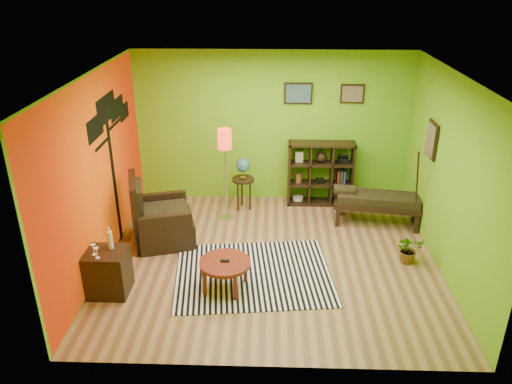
{
  "coord_description": "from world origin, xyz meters",
  "views": [
    {
      "loc": [
        -0.0,
        -6.53,
        4.1
      ],
      "look_at": [
        -0.23,
        0.18,
        1.05
      ],
      "focal_mm": 35.0,
      "sensor_mm": 36.0,
      "label": 1
    }
  ],
  "objects_px": {
    "armchair": "(159,222)",
    "cube_shelf": "(321,174)",
    "coffee_table": "(225,265)",
    "potted_plant": "(409,252)",
    "bench": "(375,201)",
    "floor_lamp": "(225,147)",
    "globe_table": "(243,171)",
    "side_cabinet": "(108,272)"
  },
  "relations": [
    {
      "from": "globe_table",
      "to": "bench",
      "type": "bearing_deg",
      "value": -12.27
    },
    {
      "from": "floor_lamp",
      "to": "cube_shelf",
      "type": "bearing_deg",
      "value": 22.14
    },
    {
      "from": "coffee_table",
      "to": "potted_plant",
      "type": "distance_m",
      "value": 2.82
    },
    {
      "from": "coffee_table",
      "to": "potted_plant",
      "type": "bearing_deg",
      "value": 16.0
    },
    {
      "from": "floor_lamp",
      "to": "cube_shelf",
      "type": "xyz_separation_m",
      "value": [
        1.71,
        0.69,
        -0.74
      ]
    },
    {
      "from": "armchair",
      "to": "cube_shelf",
      "type": "distance_m",
      "value": 3.12
    },
    {
      "from": "globe_table",
      "to": "potted_plant",
      "type": "xyz_separation_m",
      "value": [
        2.6,
        -1.73,
        -0.58
      ]
    },
    {
      "from": "globe_table",
      "to": "bench",
      "type": "distance_m",
      "value": 2.37
    },
    {
      "from": "coffee_table",
      "to": "globe_table",
      "type": "xyz_separation_m",
      "value": [
        0.11,
        2.51,
        0.37
      ]
    },
    {
      "from": "coffee_table",
      "to": "globe_table",
      "type": "height_order",
      "value": "globe_table"
    },
    {
      "from": "side_cabinet",
      "to": "bench",
      "type": "distance_m",
      "value": 4.53
    },
    {
      "from": "side_cabinet",
      "to": "potted_plant",
      "type": "relative_size",
      "value": 2.18
    },
    {
      "from": "potted_plant",
      "to": "side_cabinet",
      "type": "bearing_deg",
      "value": -167.95
    },
    {
      "from": "globe_table",
      "to": "side_cabinet",
      "type": "bearing_deg",
      "value": -122.51
    },
    {
      "from": "globe_table",
      "to": "potted_plant",
      "type": "distance_m",
      "value": 3.17
    },
    {
      "from": "globe_table",
      "to": "cube_shelf",
      "type": "relative_size",
      "value": 0.82
    },
    {
      "from": "coffee_table",
      "to": "floor_lamp",
      "type": "relative_size",
      "value": 0.43
    },
    {
      "from": "cube_shelf",
      "to": "coffee_table",
      "type": "bearing_deg",
      "value": -118.77
    },
    {
      "from": "floor_lamp",
      "to": "armchair",
      "type": "bearing_deg",
      "value": -141.08
    },
    {
      "from": "coffee_table",
      "to": "cube_shelf",
      "type": "xyz_separation_m",
      "value": [
        1.54,
        2.8,
        0.23
      ]
    },
    {
      "from": "armchair",
      "to": "bench",
      "type": "xyz_separation_m",
      "value": [
        3.59,
        0.72,
        0.09
      ]
    },
    {
      "from": "armchair",
      "to": "globe_table",
      "type": "height_order",
      "value": "armchair"
    },
    {
      "from": "coffee_table",
      "to": "bench",
      "type": "bearing_deg",
      "value": 39.81
    },
    {
      "from": "floor_lamp",
      "to": "cube_shelf",
      "type": "distance_m",
      "value": 1.98
    },
    {
      "from": "armchair",
      "to": "potted_plant",
      "type": "bearing_deg",
      "value": -7.44
    },
    {
      "from": "potted_plant",
      "to": "armchair",
      "type": "bearing_deg",
      "value": 172.56
    },
    {
      "from": "globe_table",
      "to": "coffee_table",
      "type": "bearing_deg",
      "value": -92.44
    },
    {
      "from": "coffee_table",
      "to": "floor_lamp",
      "type": "bearing_deg",
      "value": 94.64
    },
    {
      "from": "globe_table",
      "to": "potted_plant",
      "type": "relative_size",
      "value": 2.25
    },
    {
      "from": "bench",
      "to": "potted_plant",
      "type": "bearing_deg",
      "value": -76.3
    },
    {
      "from": "armchair",
      "to": "potted_plant",
      "type": "distance_m",
      "value": 3.93
    },
    {
      "from": "globe_table",
      "to": "floor_lamp",
      "type": "bearing_deg",
      "value": -124.57
    },
    {
      "from": "coffee_table",
      "to": "globe_table",
      "type": "bearing_deg",
      "value": 87.56
    },
    {
      "from": "bench",
      "to": "potted_plant",
      "type": "height_order",
      "value": "bench"
    },
    {
      "from": "armchair",
      "to": "globe_table",
      "type": "distance_m",
      "value": 1.82
    },
    {
      "from": "armchair",
      "to": "cube_shelf",
      "type": "xyz_separation_m",
      "value": [
        2.72,
        1.51,
        0.26
      ]
    },
    {
      "from": "side_cabinet",
      "to": "bench",
      "type": "relative_size",
      "value": 0.62
    },
    {
      "from": "floor_lamp",
      "to": "globe_table",
      "type": "distance_m",
      "value": 0.77
    },
    {
      "from": "armchair",
      "to": "globe_table",
      "type": "bearing_deg",
      "value": 43.4
    },
    {
      "from": "floor_lamp",
      "to": "potted_plant",
      "type": "bearing_deg",
      "value": -24.76
    },
    {
      "from": "armchair",
      "to": "floor_lamp",
      "type": "relative_size",
      "value": 0.69
    },
    {
      "from": "coffee_table",
      "to": "bench",
      "type": "relative_size",
      "value": 0.46
    }
  ]
}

